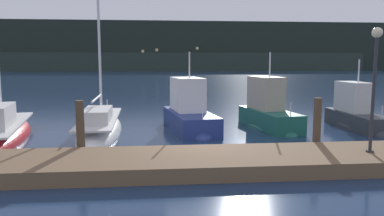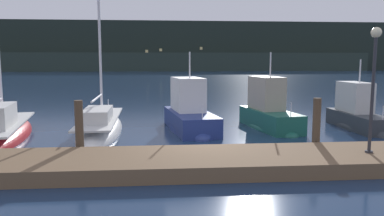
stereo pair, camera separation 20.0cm
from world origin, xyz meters
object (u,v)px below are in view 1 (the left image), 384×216
motorboat_berth_5 (268,117)px  channel_buoy (268,92)px  motorboat_berth_4 (189,120)px  motorboat_berth_6 (356,120)px  dock_lamppost (375,69)px  sailboat_berth_3 (100,129)px

motorboat_berth_5 → channel_buoy: 12.23m
motorboat_berth_4 → motorboat_berth_5: size_ratio=1.12×
motorboat_berth_6 → dock_lamppost: (-3.08, -6.36, 2.65)m
motorboat_berth_4 → motorboat_berth_5: (3.91, 0.08, 0.08)m
sailboat_berth_3 → motorboat_berth_6: 12.39m
motorboat_berth_6 → channel_buoy: size_ratio=2.33×
motorboat_berth_4 → dock_lamppost: size_ratio=1.44×
motorboat_berth_4 → channel_buoy: size_ratio=2.77×
motorboat_berth_6 → channel_buoy: (-0.79, 12.16, 0.36)m
motorboat_berth_6 → motorboat_berth_4: bearing=177.5°
motorboat_berth_6 → channel_buoy: bearing=93.7°
motorboat_berth_5 → dock_lamppost: (1.22, -6.81, 2.52)m
dock_lamppost → sailboat_berth_3: bearing=145.4°
motorboat_berth_5 → channel_buoy: motorboat_berth_5 is taller
motorboat_berth_4 → motorboat_berth_5: motorboat_berth_4 is taller
motorboat_berth_4 → dock_lamppost: dock_lamppost is taller
sailboat_berth_3 → motorboat_berth_5: bearing=2.7°
channel_buoy → motorboat_berth_4: bearing=-122.2°
motorboat_berth_4 → motorboat_berth_6: motorboat_berth_4 is taller
channel_buoy → dock_lamppost: size_ratio=0.52×
sailboat_berth_3 → channel_buoy: size_ratio=5.93×
channel_buoy → dock_lamppost: bearing=-97.0°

